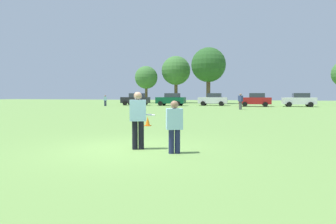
{
  "coord_description": "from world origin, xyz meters",
  "views": [
    {
      "loc": [
        3.58,
        -8.09,
        1.61
      ],
      "look_at": [
        0.99,
        0.9,
        1.07
      ],
      "focal_mm": 31.95,
      "sensor_mm": 36.0,
      "label": 1
    }
  ],
  "objects_px": {
    "parked_car_near_right": "(299,100)",
    "bystander_far_jogger": "(241,101)",
    "traffic_cone": "(148,121)",
    "parked_car_near_left": "(136,99)",
    "parked_car_mid_left": "(171,99)",
    "bystander_sideline_watcher": "(105,100)",
    "frisbee": "(151,115)",
    "parked_car_center": "(213,99)",
    "player_thrower": "(138,117)",
    "parked_car_mid_right": "(255,100)",
    "player_defender": "(174,124)"
  },
  "relations": [
    {
      "from": "frisbee",
      "to": "parked_car_near_right",
      "type": "bearing_deg",
      "value": 75.94
    },
    {
      "from": "parked_car_mid_left",
      "to": "bystander_far_jogger",
      "type": "xyz_separation_m",
      "value": [
        10.24,
        -9.1,
        0.05
      ]
    },
    {
      "from": "traffic_cone",
      "to": "parked_car_near_left",
      "type": "height_order",
      "value": "parked_car_near_left"
    },
    {
      "from": "parked_car_near_right",
      "to": "parked_car_center",
      "type": "bearing_deg",
      "value": 176.31
    },
    {
      "from": "parked_car_mid_left",
      "to": "bystander_sideline_watcher",
      "type": "bearing_deg",
      "value": -154.85
    },
    {
      "from": "parked_car_mid_right",
      "to": "player_thrower",
      "type": "bearing_deg",
      "value": -95.8
    },
    {
      "from": "frisbee",
      "to": "bystander_far_jogger",
      "type": "relative_size",
      "value": 0.16
    },
    {
      "from": "frisbee",
      "to": "bystander_sideline_watcher",
      "type": "bearing_deg",
      "value": 120.1
    },
    {
      "from": "player_thrower",
      "to": "frisbee",
      "type": "height_order",
      "value": "player_thrower"
    },
    {
      "from": "player_defender",
      "to": "bystander_sideline_watcher",
      "type": "height_order",
      "value": "bystander_sideline_watcher"
    },
    {
      "from": "player_thrower",
      "to": "player_defender",
      "type": "relative_size",
      "value": 1.17
    },
    {
      "from": "parked_car_center",
      "to": "bystander_far_jogger",
      "type": "height_order",
      "value": "parked_car_center"
    },
    {
      "from": "bystander_far_jogger",
      "to": "parked_car_near_left",
      "type": "bearing_deg",
      "value": 149.43
    },
    {
      "from": "player_thrower",
      "to": "bystander_far_jogger",
      "type": "distance_m",
      "value": 24.85
    },
    {
      "from": "parked_car_center",
      "to": "parked_car_near_right",
      "type": "xyz_separation_m",
      "value": [
        11.58,
        -0.75,
        0.0
      ]
    },
    {
      "from": "parked_car_mid_left",
      "to": "bystander_sideline_watcher",
      "type": "height_order",
      "value": "parked_car_mid_left"
    },
    {
      "from": "parked_car_mid_left",
      "to": "parked_car_near_right",
      "type": "bearing_deg",
      "value": 3.9
    },
    {
      "from": "player_defender",
      "to": "traffic_cone",
      "type": "bearing_deg",
      "value": 115.69
    },
    {
      "from": "player_thrower",
      "to": "parked_car_center",
      "type": "bearing_deg",
      "value": 93.98
    },
    {
      "from": "player_thrower",
      "to": "bystander_sideline_watcher",
      "type": "relative_size",
      "value": 1.09
    },
    {
      "from": "parked_car_center",
      "to": "bystander_far_jogger",
      "type": "relative_size",
      "value": 2.44
    },
    {
      "from": "parked_car_mid_right",
      "to": "bystander_sideline_watcher",
      "type": "height_order",
      "value": "parked_car_mid_right"
    },
    {
      "from": "parked_car_mid_right",
      "to": "player_defender",
      "type": "bearing_deg",
      "value": -93.78
    },
    {
      "from": "parked_car_near_right",
      "to": "bystander_sideline_watcher",
      "type": "distance_m",
      "value": 26.49
    },
    {
      "from": "parked_car_near_right",
      "to": "parked_car_mid_left",
      "type": "bearing_deg",
      "value": -176.1
    },
    {
      "from": "player_thrower",
      "to": "parked_car_mid_right",
      "type": "xyz_separation_m",
      "value": [
        3.45,
        33.97,
        -0.03
      ]
    },
    {
      "from": "bystander_sideline_watcher",
      "to": "parked_car_near_left",
      "type": "bearing_deg",
      "value": 56.45
    },
    {
      "from": "parked_car_mid_right",
      "to": "frisbee",
      "type": "bearing_deg",
      "value": -95.25
    },
    {
      "from": "parked_car_mid_right",
      "to": "bystander_far_jogger",
      "type": "xyz_separation_m",
      "value": [
        -1.57,
        -9.19,
        0.05
      ]
    },
    {
      "from": "player_defender",
      "to": "parked_car_mid_right",
      "type": "xyz_separation_m",
      "value": [
        2.26,
        34.27,
        0.12
      ]
    },
    {
      "from": "bystander_far_jogger",
      "to": "parked_car_mid_left",
      "type": "bearing_deg",
      "value": 138.39
    },
    {
      "from": "frisbee",
      "to": "parked_car_near_left",
      "type": "relative_size",
      "value": 0.06
    },
    {
      "from": "parked_car_mid_left",
      "to": "parked_car_near_left",
      "type": "bearing_deg",
      "value": 176.94
    },
    {
      "from": "bystander_sideline_watcher",
      "to": "bystander_far_jogger",
      "type": "height_order",
      "value": "bystander_far_jogger"
    },
    {
      "from": "parked_car_near_right",
      "to": "bystander_far_jogger",
      "type": "bearing_deg",
      "value": -125.01
    },
    {
      "from": "parked_car_mid_left",
      "to": "traffic_cone",
      "type": "bearing_deg",
      "value": -76.99
    },
    {
      "from": "player_thrower",
      "to": "parked_car_center",
      "type": "xyz_separation_m",
      "value": [
        -2.49,
        35.82,
        -0.03
      ]
    },
    {
      "from": "parked_car_center",
      "to": "parked_car_near_left",
      "type": "bearing_deg",
      "value": -171.95
    },
    {
      "from": "parked_car_mid_right",
      "to": "parked_car_near_right",
      "type": "distance_m",
      "value": 5.75
    },
    {
      "from": "parked_car_center",
      "to": "player_defender",
      "type": "bearing_deg",
      "value": -84.19
    },
    {
      "from": "parked_car_mid_left",
      "to": "parked_car_near_right",
      "type": "distance_m",
      "value": 17.49
    },
    {
      "from": "parked_car_near_right",
      "to": "player_defender",
      "type": "bearing_deg",
      "value": -102.59
    },
    {
      "from": "frisbee",
      "to": "bystander_sideline_watcher",
      "type": "distance_m",
      "value": 34.36
    },
    {
      "from": "traffic_cone",
      "to": "parked_car_mid_right",
      "type": "bearing_deg",
      "value": 78.89
    },
    {
      "from": "parked_car_mid_right",
      "to": "bystander_sideline_watcher",
      "type": "distance_m",
      "value": 20.75
    },
    {
      "from": "bystander_sideline_watcher",
      "to": "parked_car_mid_right",
      "type": "bearing_deg",
      "value": 11.39
    },
    {
      "from": "parked_car_near_right",
      "to": "bystander_far_jogger",
      "type": "xyz_separation_m",
      "value": [
        -7.21,
        -10.29,
        0.05
      ]
    },
    {
      "from": "parked_car_near_right",
      "to": "bystander_far_jogger",
      "type": "distance_m",
      "value": 12.56
    },
    {
      "from": "parked_car_mid_left",
      "to": "parked_car_center",
      "type": "xyz_separation_m",
      "value": [
        5.87,
        1.94,
        0.0
      ]
    },
    {
      "from": "frisbee",
      "to": "parked_car_near_left",
      "type": "xyz_separation_m",
      "value": [
        -14.38,
        34.03,
        -0.09
      ]
    }
  ]
}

